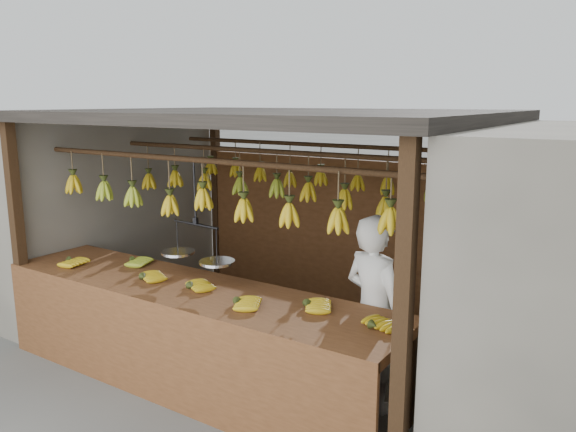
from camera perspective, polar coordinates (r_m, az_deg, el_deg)
The scene contains 8 objects.
ground at distance 6.06m, azimuth -1.59°, elevation -12.61°, with size 80.00×80.00×0.00m, color #5B5B57.
stall at distance 5.83m, azimuth 0.15°, elevation 6.53°, with size 4.30×3.30×2.40m.
neighbor_left at distance 8.25m, azimuth -22.68°, elevation 1.37°, with size 3.00×3.00×2.30m, color slate.
counter at distance 4.96m, azimuth -10.88°, elevation -9.49°, with size 3.95×0.90×0.96m.
hanging_bananas at distance 5.60m, azimuth -1.73°, elevation 2.67°, with size 3.58×2.23×0.39m.
balance_scale at distance 4.99m, azimuth -9.26°, elevation -3.70°, with size 0.80×0.34×0.87m.
vendor at distance 4.67m, azimuth 8.71°, elevation -9.61°, with size 0.59×0.39×1.62m, color white.
bag_bundles at distance 6.20m, azimuth 20.81°, elevation -3.04°, with size 0.08×0.26×1.14m.
Camera 1 is at (3.16, -4.54, 2.49)m, focal length 35.00 mm.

